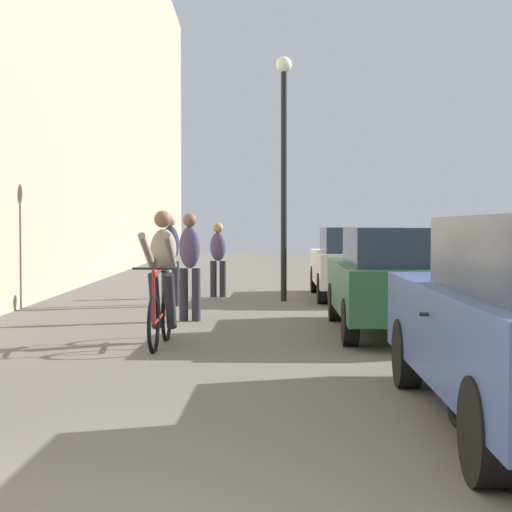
# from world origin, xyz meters

# --- Properties ---
(cyclist_on_bicycle) EXTENTS (0.52, 1.76, 1.74)m
(cyclist_on_bicycle) POSITION_xyz_m (-0.13, 7.46, 0.81)
(cyclist_on_bicycle) COLOR black
(cyclist_on_bicycle) RESTS_ON ground_plane
(pedestrian_near) EXTENTS (0.36, 0.27, 1.72)m
(pedestrian_near) POSITION_xyz_m (0.04, 10.05, 0.97)
(pedestrian_near) COLOR #26262D
(pedestrian_near) RESTS_ON ground_plane
(pedestrian_mid) EXTENTS (0.34, 0.24, 1.73)m
(pedestrian_mid) POSITION_xyz_m (-0.50, 12.50, 0.97)
(pedestrian_mid) COLOR #26262D
(pedestrian_mid) RESTS_ON ground_plane
(pedestrian_far) EXTENTS (0.35, 0.25, 1.59)m
(pedestrian_far) POSITION_xyz_m (0.32, 14.49, 0.89)
(pedestrian_far) COLOR #26262D
(pedestrian_far) RESTS_ON ground_plane
(street_lamp) EXTENTS (0.32, 0.32, 4.90)m
(street_lamp) POSITION_xyz_m (1.68, 13.55, 3.11)
(street_lamp) COLOR black
(street_lamp) RESTS_ON ground_plane
(parked_car_second) EXTENTS (1.89, 4.24, 1.49)m
(parked_car_second) POSITION_xyz_m (3.09, 8.53, 0.77)
(parked_car_second) COLOR #23512D
(parked_car_second) RESTS_ON ground_plane
(parked_car_third) EXTENTS (1.86, 4.22, 1.49)m
(parked_car_third) POSITION_xyz_m (3.23, 14.17, 0.77)
(parked_car_third) COLOR beige
(parked_car_third) RESTS_ON ground_plane
(parked_motorcycle) EXTENTS (0.62, 2.15, 0.92)m
(parked_motorcycle) POSITION_xyz_m (2.53, 2.44, 0.40)
(parked_motorcycle) COLOR black
(parked_motorcycle) RESTS_ON ground_plane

